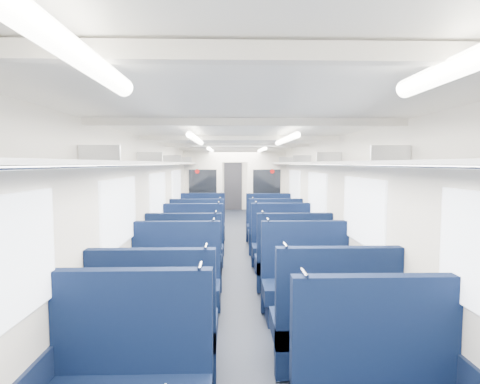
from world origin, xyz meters
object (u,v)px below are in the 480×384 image
seat_13 (292,265)px  seat_16 (198,237)px  seat_19 (269,228)px  seat_15 (282,249)px  seat_10 (175,289)px  seat_14 (192,250)px  bulkhead (235,190)px  seat_18 (202,227)px  end_door (233,186)px  seat_9 (333,331)px  seat_11 (306,288)px  seat_12 (185,266)px  seat_17 (275,237)px  seat_8 (156,334)px

seat_13 → seat_16: 2.86m
seat_13 → seat_19: same height
seat_15 → seat_10: bearing=-126.9°
seat_14 → bulkhead: bearing=77.0°
bulkhead → seat_18: bearing=-127.7°
end_door → seat_16: bearing=-95.9°
seat_9 → seat_19: same height
bulkhead → seat_19: bulkhead is taller
seat_19 → seat_18: bearing=174.3°
end_door → seat_11: 11.49m
seat_13 → seat_18: same height
seat_9 → seat_11: bearing=90.0°
seat_11 → seat_12: 2.00m
end_door → seat_11: bearing=-85.9°
seat_14 → seat_17: bearing=36.8°
seat_12 → seat_13: size_ratio=1.00×
bulkhead → seat_12: (-0.83, -4.66, -0.85)m
seat_16 → bulkhead: bearing=70.6°
seat_9 → seat_12: same height
seat_9 → seat_14: 3.80m
seat_11 → seat_19: (0.00, 4.54, 0.00)m
seat_15 → seat_19: 2.30m
seat_9 → seat_10: (-1.66, 1.25, 0.00)m
seat_14 → seat_18: size_ratio=1.00×
seat_10 → seat_18: (0.00, 4.68, 0.00)m
seat_15 → end_door: bearing=95.1°
bulkhead → seat_13: (0.83, -4.68, -0.85)m
end_door → seat_15: (0.83, -9.21, -0.61)m
seat_11 → seat_17: (0.00, 3.42, 0.00)m
seat_15 → seat_16: bearing=144.5°
seat_12 → seat_15: size_ratio=1.00×
seat_11 → seat_18: same height
bulkhead → seat_17: 2.63m
seat_10 → seat_19: size_ratio=1.00×
seat_19 → seat_9: bearing=-90.0°
seat_8 → seat_11: (1.66, 1.26, 0.00)m
seat_10 → seat_11: size_ratio=1.00×
seat_9 → seat_18: (-1.66, 5.93, 0.00)m
seat_13 → seat_17: (0.00, 2.33, 0.00)m
seat_9 → seat_12: bearing=125.2°
bulkhead → seat_15: bearing=-76.8°
seat_14 → seat_16: same height
seat_8 → seat_18: bearing=90.0°
seat_9 → seat_16: same height
seat_8 → seat_19: (1.66, 5.80, 0.00)m
seat_16 → seat_17: same height
seat_12 → seat_16: size_ratio=1.00×
seat_16 → seat_18: size_ratio=1.00×
bulkhead → seat_18: size_ratio=2.23×
end_door → seat_15: size_ratio=1.59×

